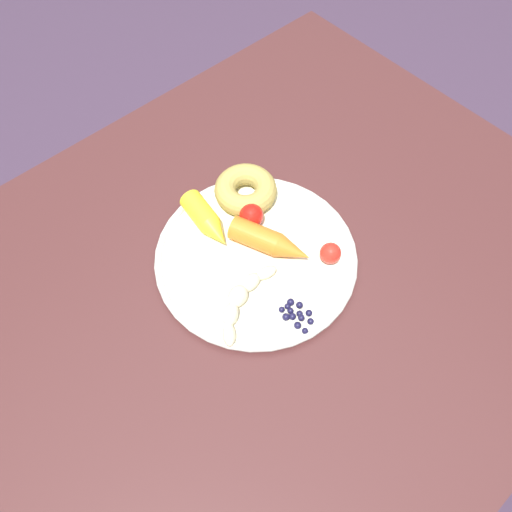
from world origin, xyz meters
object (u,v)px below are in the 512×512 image
donut (246,190)px  tomato_near (330,253)px  carrot_orange (271,242)px  blueberry_pile (296,314)px  plate (256,257)px  carrot_yellow (207,220)px  banana (242,299)px  tomato_mid (251,216)px  dining_table (269,290)px

donut → tomato_near: 0.19m
carrot_orange → blueberry_pile: 0.13m
donut → tomato_near: size_ratio=3.09×
plate → carrot_yellow: 0.10m
tomato_near → carrot_yellow: bearing=120.8°
plate → banana: 0.09m
carrot_yellow → donut: 0.09m
banana → carrot_yellow: bearing=71.1°
banana → blueberry_pile: 0.09m
donut → blueberry_pile: size_ratio=1.83×
donut → plate: bearing=-123.5°
plate → tomato_mid: bearing=54.9°
carrot_orange → tomato_mid: size_ratio=3.44×
dining_table → carrot_yellow: carrot_yellow is taller
tomato_near → banana: bearing=167.3°
tomato_mid → dining_table: bearing=-111.5°
carrot_yellow → tomato_mid: tomato_mid is taller
dining_table → carrot_yellow: (-0.03, 0.13, 0.11)m
donut → tomato_near: donut is taller
blueberry_pile → tomato_mid: (0.07, 0.18, 0.01)m
plate → tomato_near: size_ratio=9.44×
blueberry_pile → plate: bearing=77.4°
dining_table → donut: bearing=64.6°
carrot_orange → tomato_mid: 0.06m
blueberry_pile → carrot_orange: bearing=65.0°
plate → tomato_near: 0.12m
banana → tomato_mid: 0.15m
banana → donut: 0.21m
carrot_orange → tomato_near: (0.06, -0.08, -0.00)m
banana → carrot_yellow: 0.16m
banana → blueberry_pile: banana is taller
carrot_orange → blueberry_pile: (-0.05, -0.12, -0.01)m
carrot_orange → plate: bearing=169.0°
banana → donut: bearing=47.0°
dining_table → donut: (0.06, 0.13, 0.11)m
dining_table → banana: size_ratio=7.35×
banana → carrot_orange: bearing=23.3°
dining_table → tomato_mid: bearing=68.5°
plate → tomato_mid: 0.07m
dining_table → tomato_mid: tomato_mid is taller
dining_table → blueberry_pile: (-0.03, -0.09, 0.10)m
carrot_orange → donut: carrot_orange is taller
carrot_orange → donut: size_ratio=1.31×
plate → blueberry_pile: blueberry_pile is taller
carrot_yellow → tomato_mid: bearing=-34.9°
plate → carrot_orange: 0.04m
banana → donut: (0.14, 0.15, 0.01)m
blueberry_pile → tomato_near: size_ratio=1.69×
dining_table → banana: (-0.08, -0.02, 0.10)m
carrot_orange → tomato_mid: (0.01, 0.06, 0.00)m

